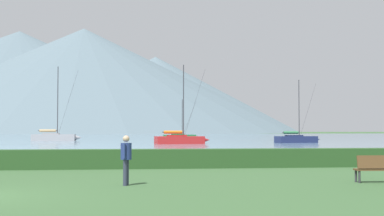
% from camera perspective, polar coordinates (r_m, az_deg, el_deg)
% --- Properties ---
extents(harbor_water, '(320.00, 246.00, 0.00)m').
position_cam_1_polar(harbor_water, '(152.99, -9.05, -2.90)').
color(harbor_water, slate).
rests_on(harbor_water, ground_plane).
extents(hedge_line, '(80.00, 1.20, 0.91)m').
position_cam_1_polar(hedge_line, '(27.34, -17.08, -5.03)').
color(hedge_line, '#284C23').
rests_on(hedge_line, ground_plane).
extents(sailboat_slip_0, '(7.02, 3.29, 7.65)m').
position_cam_1_polar(sailboat_slip_0, '(106.36, -1.21, -2.93)').
color(sailboat_slip_0, '#236B38').
rests_on(sailboat_slip_0, harbor_water).
extents(sailboat_slip_1, '(8.14, 2.56, 12.40)m').
position_cam_1_polar(sailboat_slip_1, '(95.89, -13.81, -2.86)').
color(sailboat_slip_1, '#9E9EA3').
rests_on(sailboat_slip_1, harbor_water).
extents(sailboat_slip_4, '(7.04, 3.25, 9.00)m').
position_cam_1_polar(sailboat_slip_4, '(81.30, 10.59, -3.09)').
color(sailboat_slip_4, navy).
rests_on(sailboat_slip_4, harbor_water).
extents(sailboat_slip_5, '(7.48, 3.10, 10.42)m').
position_cam_1_polar(sailboat_slip_5, '(73.52, -1.21, -3.19)').
color(sailboat_slip_5, red).
rests_on(sailboat_slip_5, harbor_water).
extents(park_bench_under_tree, '(1.82, 0.56, 0.95)m').
position_cam_1_polar(park_bench_under_tree, '(20.66, 18.67, -5.72)').
color(park_bench_under_tree, brown).
rests_on(park_bench_under_tree, ground_plane).
extents(person_standing_walker, '(0.36, 0.55, 1.65)m').
position_cam_1_polar(person_standing_walker, '(18.69, -6.72, -4.85)').
color(person_standing_walker, '#2D3347').
rests_on(person_standing_walker, ground_plane).
extents(distant_hill_west_ridge, '(337.05, 337.05, 76.68)m').
position_cam_1_polar(distant_hill_west_ridge, '(443.01, -17.16, 2.58)').
color(distant_hill_west_ridge, slate).
rests_on(distant_hill_west_ridge, ground_plane).
extents(distant_hill_central_peak, '(207.16, 207.16, 55.03)m').
position_cam_1_polar(distant_hill_central_peak, '(407.24, -3.74, 1.37)').
color(distant_hill_central_peak, slate).
rests_on(distant_hill_central_peak, ground_plane).
extents(distant_hill_east_ridge, '(292.54, 292.54, 72.01)m').
position_cam_1_polar(distant_hill_east_ridge, '(393.69, -10.95, 2.77)').
color(distant_hill_east_ridge, slate).
rests_on(distant_hill_east_ridge, ground_plane).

